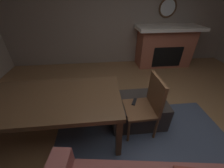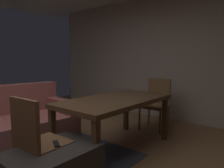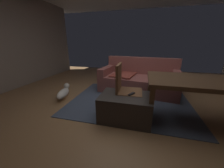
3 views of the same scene
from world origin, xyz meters
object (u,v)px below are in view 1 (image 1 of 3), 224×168
at_px(tv_remote, 134,102).
at_px(dining_chair_west, 147,104).
at_px(fireplace, 165,46).
at_px(round_wall_mirror, 168,8).
at_px(ottoman_coffee_table, 138,110).
at_px(dining_table, 55,102).

xyz_separation_m(tv_remote, dining_chair_west, (-0.14, 0.13, 0.07)).
distance_m(fireplace, dining_chair_west, 2.61).
height_order(fireplace, tv_remote, fireplace).
xyz_separation_m(round_wall_mirror, tv_remote, (1.40, 2.44, -1.06)).
relative_size(ottoman_coffee_table, dining_table, 0.50).
distance_m(round_wall_mirror, tv_remote, 3.00).
distance_m(ottoman_coffee_table, dining_chair_west, 0.36).
xyz_separation_m(tv_remote, dining_table, (1.10, 0.14, 0.21)).
distance_m(tv_remote, dining_chair_west, 0.21).
xyz_separation_m(ottoman_coffee_table, tv_remote, (0.09, 0.05, 0.23)).
distance_m(fireplace, round_wall_mirror, 0.99).
distance_m(dining_table, dining_chair_west, 1.25).
relative_size(fireplace, tv_remote, 10.91).
relative_size(round_wall_mirror, tv_remote, 3.12).
xyz_separation_m(fireplace, round_wall_mirror, (-0.00, -0.29, 0.95)).
bearing_deg(ottoman_coffee_table, fireplace, -121.90).
relative_size(dining_table, dining_chair_west, 1.83).
xyz_separation_m(round_wall_mirror, dining_table, (2.50, 2.58, -0.85)).
bearing_deg(dining_table, dining_chair_west, -179.84).
xyz_separation_m(fireplace, dining_chair_west, (1.26, 2.29, -0.04)).
relative_size(ottoman_coffee_table, tv_remote, 5.34).
height_order(ottoman_coffee_table, dining_table, dining_table).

